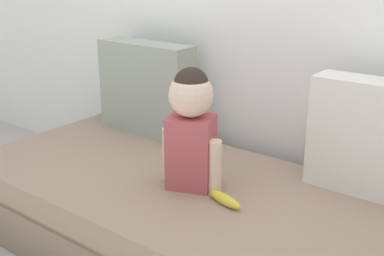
{
  "coord_description": "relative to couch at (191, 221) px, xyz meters",
  "views": [
    {
      "loc": [
        1.12,
        -1.45,
        1.24
      ],
      "look_at": [
        0.01,
        0.0,
        0.6
      ],
      "focal_mm": 44.89,
      "sensor_mm": 36.0,
      "label": 1
    }
  ],
  "objects": [
    {
      "name": "ground_plane",
      "position": [
        0.0,
        0.0,
        -0.17
      ],
      "size": [
        12.0,
        12.0,
        0.0
      ],
      "primitive_type": "plane",
      "color": "#B2ADA3"
    },
    {
      "name": "couch",
      "position": [
        0.0,
        0.0,
        0.0
      ],
      "size": [
        2.15,
        0.96,
        0.35
      ],
      "color": "#826C5B",
      "rests_on": "ground"
    },
    {
      "name": "throw_pillow_left",
      "position": [
        -0.59,
        0.38,
        0.42
      ],
      "size": [
        0.56,
        0.16,
        0.49
      ],
      "primitive_type": "cube",
      "color": "#99A393",
      "rests_on": "couch"
    },
    {
      "name": "throw_pillow_right",
      "position": [
        0.59,
        0.38,
        0.41
      ],
      "size": [
        0.45,
        0.16,
        0.46
      ],
      "primitive_type": "cube",
      "color": "silver",
      "rests_on": "couch"
    },
    {
      "name": "toddler",
      "position": [
        0.01,
        -0.01,
        0.45
      ],
      "size": [
        0.29,
        0.2,
        0.5
      ],
      "color": "#B24C51",
      "rests_on": "couch"
    },
    {
      "name": "banana",
      "position": [
        0.21,
        -0.06,
        0.2
      ],
      "size": [
        0.18,
        0.09,
        0.04
      ],
      "primitive_type": "ellipsoid",
      "rotation": [
        0.0,
        0.0,
        -0.25
      ],
      "color": "yellow",
      "rests_on": "couch"
    }
  ]
}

